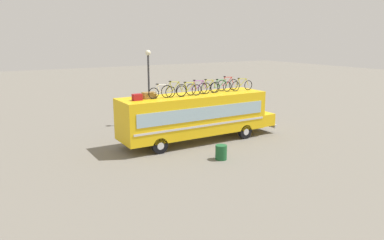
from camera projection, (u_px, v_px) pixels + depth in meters
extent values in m
plane|color=slate|center=(194.00, 141.00, 23.26)|extent=(120.00, 120.00, 0.00)
cube|color=yellow|center=(194.00, 114.00, 22.87)|extent=(9.42, 2.51, 2.42)
cube|color=yellow|center=(258.00, 117.00, 25.67)|extent=(1.07, 2.31, 0.80)
cube|color=#99B7C6|center=(205.00, 113.00, 21.74)|extent=(8.66, 0.04, 0.77)
cube|color=#99B7C6|center=(184.00, 107.00, 23.87)|extent=(8.66, 0.04, 0.77)
cube|color=silver|center=(205.00, 126.00, 21.91)|extent=(9.04, 0.03, 0.12)
cube|color=silver|center=(184.00, 118.00, 24.04)|extent=(9.04, 0.03, 0.12)
cube|color=silver|center=(264.00, 123.00, 26.08)|extent=(0.16, 2.38, 0.24)
cylinder|color=black|center=(245.00, 132.00, 23.83)|extent=(0.92, 0.28, 0.92)
cylinder|color=silver|center=(245.00, 132.00, 23.83)|extent=(0.42, 0.30, 0.42)
cylinder|color=black|center=(225.00, 125.00, 25.69)|extent=(0.92, 0.28, 0.92)
cylinder|color=silver|center=(225.00, 125.00, 25.69)|extent=(0.42, 0.30, 0.42)
cylinder|color=black|center=(160.00, 146.00, 20.76)|extent=(0.92, 0.28, 0.92)
cylinder|color=silver|center=(160.00, 146.00, 20.76)|extent=(0.42, 0.30, 0.42)
cylinder|color=black|center=(144.00, 137.00, 22.62)|extent=(0.92, 0.28, 0.92)
cylinder|color=silver|center=(144.00, 137.00, 22.62)|extent=(0.42, 0.30, 0.42)
cube|color=maroon|center=(137.00, 97.00, 20.54)|extent=(0.52, 0.37, 0.36)
cube|color=olive|center=(149.00, 95.00, 21.16)|extent=(0.75, 0.44, 0.37)
torus|color=black|center=(154.00, 93.00, 20.96)|extent=(0.66, 0.04, 0.66)
torus|color=black|center=(170.00, 92.00, 21.50)|extent=(0.66, 0.04, 0.66)
cylinder|color=white|center=(159.00, 89.00, 21.07)|extent=(0.21, 0.04, 0.47)
cylinder|color=white|center=(164.00, 88.00, 21.23)|extent=(0.50, 0.04, 0.45)
cylinder|color=white|center=(162.00, 85.00, 21.14)|extent=(0.65, 0.04, 0.07)
cylinder|color=white|center=(157.00, 93.00, 21.06)|extent=(0.41, 0.03, 0.05)
cylinder|color=white|center=(155.00, 89.00, 20.97)|extent=(0.26, 0.03, 0.49)
cylinder|color=white|center=(169.00, 88.00, 21.40)|extent=(0.22, 0.03, 0.46)
cylinder|color=silver|center=(167.00, 84.00, 21.29)|extent=(0.03, 0.44, 0.03)
ellipsoid|color=black|center=(157.00, 84.00, 20.96)|extent=(0.20, 0.08, 0.06)
torus|color=black|center=(167.00, 91.00, 21.36)|extent=(0.74, 0.04, 0.74)
torus|color=black|center=(181.00, 90.00, 21.85)|extent=(0.74, 0.04, 0.74)
cylinder|color=#B2B20C|center=(171.00, 86.00, 21.45)|extent=(0.19, 0.04, 0.53)
cylinder|color=#B2B20C|center=(176.00, 86.00, 21.60)|extent=(0.45, 0.04, 0.51)
cylinder|color=#B2B20C|center=(174.00, 82.00, 21.50)|extent=(0.58, 0.04, 0.07)
cylinder|color=#B2B20C|center=(170.00, 91.00, 21.45)|extent=(0.37, 0.03, 0.05)
cylinder|color=#B2B20C|center=(168.00, 87.00, 21.36)|extent=(0.24, 0.03, 0.55)
cylinder|color=#B2B20C|center=(180.00, 86.00, 21.75)|extent=(0.20, 0.03, 0.52)
cylinder|color=silver|center=(179.00, 81.00, 21.64)|extent=(0.03, 0.44, 0.03)
ellipsoid|color=black|center=(170.00, 81.00, 21.34)|extent=(0.20, 0.08, 0.06)
torus|color=black|center=(181.00, 91.00, 21.72)|extent=(0.67, 0.04, 0.67)
torus|color=black|center=(197.00, 90.00, 22.25)|extent=(0.67, 0.04, 0.67)
cylinder|color=#B2B20C|center=(186.00, 87.00, 21.82)|extent=(0.20, 0.04, 0.48)
cylinder|color=#B2B20C|center=(191.00, 87.00, 21.98)|extent=(0.49, 0.04, 0.46)
cylinder|color=#B2B20C|center=(189.00, 83.00, 21.89)|extent=(0.64, 0.04, 0.07)
cylinder|color=#B2B20C|center=(184.00, 91.00, 21.82)|extent=(0.40, 0.03, 0.05)
cylinder|color=#B2B20C|center=(183.00, 87.00, 21.72)|extent=(0.26, 0.03, 0.50)
cylinder|color=#B2B20C|center=(195.00, 86.00, 22.15)|extent=(0.22, 0.03, 0.47)
cylinder|color=silver|center=(194.00, 82.00, 22.04)|extent=(0.03, 0.44, 0.03)
ellipsoid|color=black|center=(185.00, 82.00, 21.72)|extent=(0.20, 0.08, 0.06)
torus|color=black|center=(191.00, 89.00, 22.31)|extent=(0.70, 0.04, 0.70)
torus|color=black|center=(206.00, 88.00, 22.86)|extent=(0.70, 0.04, 0.70)
cylinder|color=purple|center=(195.00, 85.00, 22.42)|extent=(0.21, 0.04, 0.50)
cylinder|color=purple|center=(200.00, 85.00, 22.58)|extent=(0.50, 0.04, 0.49)
cylinder|color=purple|center=(199.00, 81.00, 22.49)|extent=(0.65, 0.04, 0.07)
cylinder|color=purple|center=(194.00, 89.00, 22.41)|extent=(0.42, 0.03, 0.05)
cylinder|color=purple|center=(192.00, 85.00, 22.31)|extent=(0.27, 0.03, 0.52)
cylinder|color=purple|center=(205.00, 84.00, 22.75)|extent=(0.23, 0.03, 0.49)
cylinder|color=silver|center=(203.00, 80.00, 22.64)|extent=(0.03, 0.44, 0.03)
ellipsoid|color=black|center=(194.00, 80.00, 22.31)|extent=(0.20, 0.08, 0.06)
torus|color=black|center=(203.00, 88.00, 22.84)|extent=(0.69, 0.04, 0.69)
torus|color=black|center=(215.00, 87.00, 23.32)|extent=(0.69, 0.04, 0.69)
cylinder|color=#B2B20C|center=(206.00, 84.00, 22.93)|extent=(0.19, 0.04, 0.49)
cylinder|color=#B2B20C|center=(210.00, 84.00, 23.07)|extent=(0.44, 0.04, 0.47)
cylinder|color=#B2B20C|center=(209.00, 80.00, 22.98)|extent=(0.57, 0.04, 0.07)
cylinder|color=#B2B20C|center=(205.00, 88.00, 22.93)|extent=(0.36, 0.03, 0.05)
cylinder|color=#B2B20C|center=(204.00, 84.00, 22.84)|extent=(0.24, 0.03, 0.51)
cylinder|color=#B2B20C|center=(214.00, 84.00, 23.22)|extent=(0.20, 0.03, 0.48)
cylinder|color=silver|center=(213.00, 79.00, 23.12)|extent=(0.03, 0.44, 0.03)
ellipsoid|color=black|center=(206.00, 79.00, 22.83)|extent=(0.20, 0.08, 0.06)
torus|color=black|center=(214.00, 88.00, 23.30)|extent=(0.66, 0.04, 0.66)
torus|color=black|center=(227.00, 87.00, 23.82)|extent=(0.66, 0.04, 0.66)
cylinder|color=green|center=(218.00, 83.00, 23.40)|extent=(0.20, 0.04, 0.47)
cylinder|color=green|center=(222.00, 83.00, 23.56)|extent=(0.48, 0.04, 0.45)
cylinder|color=green|center=(221.00, 80.00, 23.47)|extent=(0.63, 0.04, 0.07)
cylinder|color=green|center=(216.00, 87.00, 23.39)|extent=(0.40, 0.03, 0.05)
cylinder|color=green|center=(215.00, 84.00, 23.30)|extent=(0.26, 0.03, 0.49)
cylinder|color=green|center=(226.00, 83.00, 23.72)|extent=(0.22, 0.03, 0.46)
cylinder|color=silver|center=(225.00, 79.00, 23.62)|extent=(0.03, 0.44, 0.03)
ellipsoid|color=black|center=(217.00, 79.00, 23.30)|extent=(0.20, 0.08, 0.06)
torus|color=black|center=(222.00, 85.00, 24.07)|extent=(0.73, 0.04, 0.73)
torus|color=black|center=(233.00, 85.00, 24.55)|extent=(0.73, 0.04, 0.73)
cylinder|color=red|center=(225.00, 81.00, 24.16)|extent=(0.19, 0.04, 0.52)
cylinder|color=red|center=(229.00, 81.00, 24.30)|extent=(0.45, 0.04, 0.50)
cylinder|color=red|center=(228.00, 77.00, 24.21)|extent=(0.57, 0.04, 0.07)
cylinder|color=red|center=(224.00, 85.00, 24.16)|extent=(0.36, 0.03, 0.05)
cylinder|color=red|center=(223.00, 81.00, 24.07)|extent=(0.24, 0.03, 0.54)
cylinder|color=red|center=(232.00, 81.00, 24.45)|extent=(0.20, 0.03, 0.51)
cylinder|color=silver|center=(232.00, 76.00, 24.34)|extent=(0.03, 0.44, 0.03)
ellipsoid|color=black|center=(225.00, 77.00, 24.05)|extent=(0.20, 0.08, 0.06)
torus|color=black|center=(236.00, 86.00, 23.98)|extent=(0.65, 0.04, 0.65)
torus|color=black|center=(248.00, 85.00, 24.51)|extent=(0.65, 0.04, 0.65)
cylinder|color=#B2B20C|center=(240.00, 82.00, 24.08)|extent=(0.20, 0.04, 0.46)
cylinder|color=#B2B20C|center=(243.00, 82.00, 24.25)|extent=(0.49, 0.04, 0.45)
cylinder|color=#B2B20C|center=(242.00, 79.00, 24.15)|extent=(0.64, 0.04, 0.07)
cylinder|color=#B2B20C|center=(238.00, 86.00, 24.08)|extent=(0.40, 0.03, 0.05)
cylinder|color=#B2B20C|center=(237.00, 83.00, 23.98)|extent=(0.26, 0.03, 0.48)
cylinder|color=#B2B20C|center=(247.00, 82.00, 24.41)|extent=(0.22, 0.03, 0.45)
cylinder|color=silver|center=(246.00, 78.00, 24.31)|extent=(0.03, 0.44, 0.03)
ellipsoid|color=black|center=(239.00, 78.00, 23.98)|extent=(0.20, 0.08, 0.06)
cylinder|color=#1E592D|center=(221.00, 152.00, 19.77)|extent=(0.62, 0.62, 0.79)
cylinder|color=#38383D|center=(149.00, 90.00, 27.12)|extent=(0.14, 0.14, 5.21)
sphere|color=#F2EDCC|center=(148.00, 53.00, 26.52)|extent=(0.40, 0.40, 0.40)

